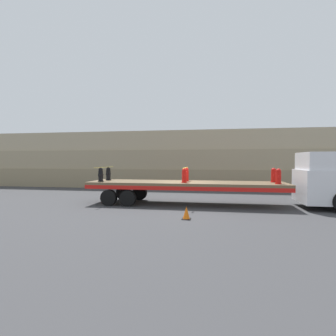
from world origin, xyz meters
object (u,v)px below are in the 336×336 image
at_px(fire_hydrant_black_near_0, 101,175).
at_px(traffic_cone, 186,213).
at_px(fire_hydrant_red_far_1, 186,175).
at_px(fire_hydrant_red_near_2, 278,177).
at_px(flatbed_trailer, 174,186).
at_px(fire_hydrant_black_far_0, 108,174).
at_px(truck_cab, 325,181).
at_px(fire_hydrant_red_far_2, 274,175).
at_px(fire_hydrant_red_near_1, 184,176).

distance_m(fire_hydrant_black_near_0, traffic_cone, 6.04).
relative_size(fire_hydrant_red_far_1, fire_hydrant_red_near_2, 1.00).
xyz_separation_m(fire_hydrant_black_near_0, fire_hydrant_red_far_1, (4.62, 1.06, 0.00)).
xyz_separation_m(flatbed_trailer, fire_hydrant_red_far_1, (0.61, 0.53, 0.58)).
bearing_deg(fire_hydrant_black_far_0, traffic_cone, -39.11).
xyz_separation_m(truck_cab, flatbed_trailer, (-7.53, 0.00, -0.37)).
relative_size(fire_hydrant_black_far_0, traffic_cone, 1.45).
xyz_separation_m(truck_cab, fire_hydrant_red_near_2, (-2.30, -0.53, 0.21)).
bearing_deg(fire_hydrant_red_near_2, fire_hydrant_red_far_2, 90.00).
distance_m(truck_cab, flatbed_trailer, 7.54).
distance_m(fire_hydrant_red_near_2, fire_hydrant_red_far_2, 1.06).
bearing_deg(traffic_cone, fire_hydrant_black_far_0, 140.89).
bearing_deg(flatbed_trailer, fire_hydrant_red_far_2, 5.76).
height_order(flatbed_trailer, fire_hydrant_red_near_2, fire_hydrant_red_near_2).
distance_m(fire_hydrant_black_far_0, fire_hydrant_red_far_2, 9.24).
xyz_separation_m(flatbed_trailer, fire_hydrant_black_near_0, (-4.01, -0.53, 0.58)).
relative_size(fire_hydrant_black_far_0, fire_hydrant_red_far_1, 1.00).
relative_size(fire_hydrant_black_near_0, fire_hydrant_red_far_1, 1.00).
distance_m(fire_hydrant_black_far_0, fire_hydrant_red_near_2, 9.30).
distance_m(fire_hydrant_red_near_2, traffic_cone, 5.35).
distance_m(flatbed_trailer, fire_hydrant_red_far_1, 0.99).
xyz_separation_m(truck_cab, fire_hydrant_red_near_1, (-6.92, -0.53, 0.21)).
height_order(fire_hydrant_red_far_1, traffic_cone, fire_hydrant_red_far_1).
bearing_deg(flatbed_trailer, fire_hydrant_red_far_1, 40.83).
bearing_deg(fire_hydrant_black_near_0, truck_cab, 2.62).
height_order(flatbed_trailer, fire_hydrant_red_near_1, fire_hydrant_red_near_1).
xyz_separation_m(fire_hydrant_black_far_0, fire_hydrant_red_far_1, (4.62, 0.00, 0.00)).
distance_m(fire_hydrant_red_near_1, fire_hydrant_red_far_2, 4.74).
relative_size(truck_cab, fire_hydrant_black_near_0, 3.65).
bearing_deg(flatbed_trailer, fire_hydrant_black_far_0, 172.50).
height_order(flatbed_trailer, fire_hydrant_black_near_0, fire_hydrant_black_near_0).
distance_m(fire_hydrant_black_far_0, fire_hydrant_red_near_1, 4.74).
xyz_separation_m(truck_cab, fire_hydrant_black_near_0, (-11.54, -0.53, 0.21)).
relative_size(truck_cab, fire_hydrant_red_far_2, 3.65).
bearing_deg(traffic_cone, fire_hydrant_red_far_1, 95.91).
bearing_deg(truck_cab, fire_hydrant_red_near_2, -167.05).
relative_size(fire_hydrant_black_near_0, traffic_cone, 1.45).
bearing_deg(fire_hydrant_red_near_2, fire_hydrant_black_far_0, 173.48).
xyz_separation_m(fire_hydrant_black_near_0, traffic_cone, (5.05, -3.05, -1.33)).
relative_size(fire_hydrant_black_far_0, fire_hydrant_red_near_1, 1.00).
bearing_deg(fire_hydrant_red_near_1, fire_hydrant_red_far_2, 12.87).
bearing_deg(fire_hydrant_red_near_2, fire_hydrant_red_far_1, 167.13).
height_order(truck_cab, fire_hydrant_red_far_2, truck_cab).
bearing_deg(fire_hydrant_red_far_2, fire_hydrant_red_near_2, -90.00).
relative_size(fire_hydrant_red_far_2, traffic_cone, 1.45).
bearing_deg(fire_hydrant_red_near_1, fire_hydrant_black_near_0, 180.00).
distance_m(flatbed_trailer, fire_hydrant_red_near_1, 0.99).
xyz_separation_m(fire_hydrant_black_near_0, fire_hydrant_red_far_2, (9.24, 1.06, 0.00)).
bearing_deg(fire_hydrant_red_far_1, truck_cab, -4.36).
bearing_deg(fire_hydrant_red_far_2, traffic_cone, -135.65).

